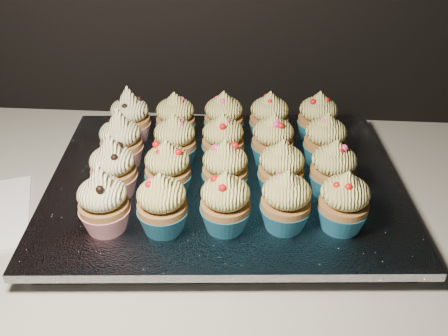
{
  "coord_description": "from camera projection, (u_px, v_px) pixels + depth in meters",
  "views": [
    {
      "loc": [
        -0.03,
        1.14,
        1.34
      ],
      "look_at": [
        -0.07,
        1.74,
        0.95
      ],
      "focal_mm": 40.0,
      "sensor_mm": 36.0,
      "label": 1
    }
  ],
  "objects": [
    {
      "name": "cupcake_18",
      "position": [
        269.0,
        118.0,
        0.8
      ],
      "size": [
        0.06,
        0.06,
        0.08
      ],
      "color": "#1C6585",
      "rests_on": "foil_lining"
    },
    {
      "name": "cupcake_12",
      "position": [
        223.0,
        141.0,
        0.74
      ],
      "size": [
        0.06,
        0.06,
        0.08
      ],
      "color": "#1C6585",
      "rests_on": "foil_lining"
    },
    {
      "name": "cupcake_2",
      "position": [
        225.0,
        203.0,
        0.61
      ],
      "size": [
        0.06,
        0.06,
        0.08
      ],
      "color": "#1C6585",
      "rests_on": "foil_lining"
    },
    {
      "name": "baking_tray",
      "position": [
        224.0,
        190.0,
        0.74
      ],
      "size": [
        0.49,
        0.39,
        0.02
      ],
      "primitive_type": "cube",
      "rotation": [
        0.0,
        0.0,
        0.08
      ],
      "color": "black",
      "rests_on": "worktop"
    },
    {
      "name": "foil_lining",
      "position": [
        224.0,
        181.0,
        0.73
      ],
      "size": [
        0.53,
        0.43,
        0.01
      ],
      "primitive_type": "cube",
      "rotation": [
        0.0,
        0.0,
        0.08
      ],
      "color": "silver",
      "rests_on": "baking_tray"
    },
    {
      "name": "cupcake_14",
      "position": [
        325.0,
        141.0,
        0.74
      ],
      "size": [
        0.06,
        0.06,
        0.08
      ],
      "color": "#1C6585",
      "rests_on": "foil_lining"
    },
    {
      "name": "cupcake_7",
      "position": [
        225.0,
        169.0,
        0.67
      ],
      "size": [
        0.06,
        0.06,
        0.08
      ],
      "color": "#1C6585",
      "rests_on": "foil_lining"
    },
    {
      "name": "cupcake_16",
      "position": [
        176.0,
        119.0,
        0.79
      ],
      "size": [
        0.06,
        0.06,
        0.08
      ],
      "color": "#1C6585",
      "rests_on": "foil_lining"
    },
    {
      "name": "cupcake_9",
      "position": [
        333.0,
        169.0,
        0.67
      ],
      "size": [
        0.06,
        0.06,
        0.08
      ],
      "color": "#1C6585",
      "rests_on": "foil_lining"
    },
    {
      "name": "cupcake_5",
      "position": [
        113.0,
        169.0,
        0.67
      ],
      "size": [
        0.06,
        0.06,
        0.1
      ],
      "color": "#B6192E",
      "rests_on": "foil_lining"
    },
    {
      "name": "cupcake_8",
      "position": [
        281.0,
        170.0,
        0.67
      ],
      "size": [
        0.06,
        0.06,
        0.08
      ],
      "color": "#1C6585",
      "rests_on": "foil_lining"
    },
    {
      "name": "cupcake_17",
      "position": [
        224.0,
        118.0,
        0.8
      ],
      "size": [
        0.06,
        0.06,
        0.08
      ],
      "color": "#1C6585",
      "rests_on": "foil_lining"
    },
    {
      "name": "cupcake_11",
      "position": [
        175.0,
        142.0,
        0.73
      ],
      "size": [
        0.06,
        0.06,
        0.08
      ],
      "color": "#1C6585",
      "rests_on": "foil_lining"
    },
    {
      "name": "cupcake_4",
      "position": [
        344.0,
        203.0,
        0.61
      ],
      "size": [
        0.06,
        0.06,
        0.08
      ],
      "color": "#1C6585",
      "rests_on": "foil_lining"
    },
    {
      "name": "cupcake_15",
      "position": [
        130.0,
        117.0,
        0.79
      ],
      "size": [
        0.06,
        0.06,
        0.1
      ],
      "color": "#B6192E",
      "rests_on": "foil_lining"
    },
    {
      "name": "cupcake_1",
      "position": [
        162.0,
        205.0,
        0.61
      ],
      "size": [
        0.06,
        0.06,
        0.08
      ],
      "color": "#1C6585",
      "rests_on": "foil_lining"
    },
    {
      "name": "cupcake_0",
      "position": [
        103.0,
        202.0,
        0.61
      ],
      "size": [
        0.06,
        0.06,
        0.1
      ],
      "color": "#B6192E",
      "rests_on": "foil_lining"
    },
    {
      "name": "cupcake_6",
      "position": [
        168.0,
        170.0,
        0.67
      ],
      "size": [
        0.06,
        0.06,
        0.08
      ],
      "color": "#1C6585",
      "rests_on": "foil_lining"
    },
    {
      "name": "worktop",
      "position": [
        270.0,
        226.0,
        0.72
      ],
      "size": [
        2.44,
        0.64,
        0.04
      ],
      "primitive_type": "cube",
      "color": "beige",
      "rests_on": "cabinet"
    },
    {
      "name": "cupcake_3",
      "position": [
        286.0,
        202.0,
        0.61
      ],
      "size": [
        0.06,
        0.06,
        0.08
      ],
      "color": "#1C6585",
      "rests_on": "foil_lining"
    },
    {
      "name": "cupcake_19",
      "position": [
        318.0,
        118.0,
        0.8
      ],
      "size": [
        0.06,
        0.06,
        0.08
      ],
      "color": "#1C6585",
      "rests_on": "foil_lining"
    },
    {
      "name": "cupcake_13",
      "position": [
        273.0,
        141.0,
        0.74
      ],
      "size": [
        0.06,
        0.06,
        0.08
      ],
      "color": "#1C6585",
      "rests_on": "foil_lining"
    },
    {
      "name": "cupcake_10",
      "position": [
        121.0,
        141.0,
        0.73
      ],
      "size": [
        0.06,
        0.06,
        0.1
      ],
      "color": "#B6192E",
      "rests_on": "foil_lining"
    }
  ]
}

